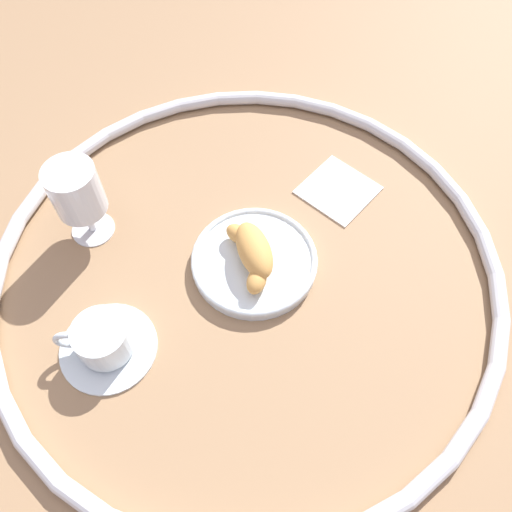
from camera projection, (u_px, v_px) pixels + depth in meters
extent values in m
plane|color=#997551|center=(246.00, 271.00, 0.79)|extent=(2.20, 2.20, 0.00)
torus|color=silver|center=(246.00, 267.00, 0.78)|extent=(0.77, 0.77, 0.02)
cylinder|color=silver|center=(256.00, 264.00, 0.79)|extent=(0.19, 0.19, 0.02)
torus|color=silver|center=(256.00, 261.00, 0.78)|extent=(0.19, 0.19, 0.01)
ellipsoid|color=#D6994C|center=(256.00, 251.00, 0.76)|extent=(0.11, 0.08, 0.04)
ellipsoid|color=#D6994C|center=(239.00, 234.00, 0.79)|extent=(0.05, 0.04, 0.03)
ellipsoid|color=#D6994C|center=(257.00, 281.00, 0.74)|extent=(0.05, 0.05, 0.03)
cylinder|color=silver|center=(108.00, 347.00, 0.72)|extent=(0.14, 0.14, 0.01)
cylinder|color=silver|center=(103.00, 339.00, 0.70)|extent=(0.08, 0.08, 0.05)
cylinder|color=#937A60|center=(99.00, 332.00, 0.68)|extent=(0.07, 0.07, 0.01)
torus|color=silver|center=(69.00, 340.00, 0.69)|extent=(0.03, 0.04, 0.04)
cylinder|color=white|center=(93.00, 229.00, 0.83)|extent=(0.07, 0.07, 0.01)
cylinder|color=white|center=(88.00, 218.00, 0.81)|extent=(0.01, 0.01, 0.05)
cylinder|color=white|center=(75.00, 190.00, 0.75)|extent=(0.08, 0.08, 0.08)
cylinder|color=gold|center=(78.00, 197.00, 0.76)|extent=(0.07, 0.07, 0.05)
cube|color=silver|center=(338.00, 189.00, 0.87)|extent=(0.12, 0.12, 0.01)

